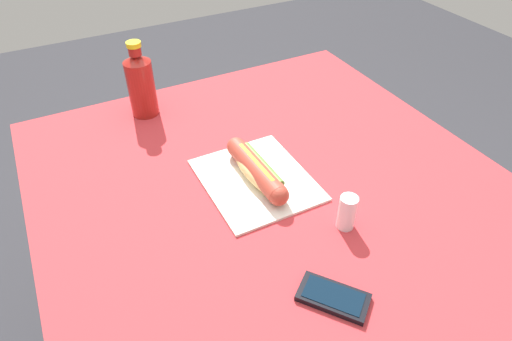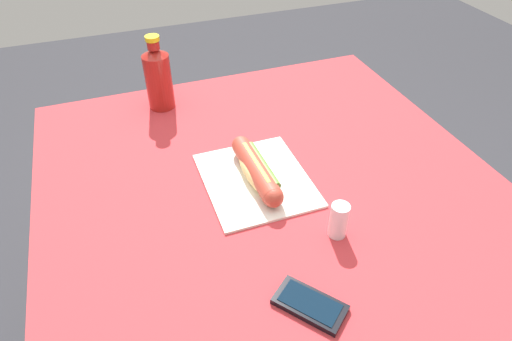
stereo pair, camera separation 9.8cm
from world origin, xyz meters
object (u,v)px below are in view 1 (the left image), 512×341
(soda_bottle, at_px, (141,84))
(salt_shaker, at_px, (347,212))
(cell_phone, at_px, (333,297))
(hot_dog, at_px, (256,170))

(soda_bottle, xyz_separation_m, salt_shaker, (0.60, 0.23, -0.05))
(cell_phone, relative_size, soda_bottle, 0.64)
(soda_bottle, distance_m, salt_shaker, 0.65)
(hot_dog, relative_size, salt_shaker, 3.12)
(hot_dog, height_order, salt_shaker, salt_shaker)
(hot_dog, relative_size, cell_phone, 1.81)
(soda_bottle, bearing_deg, hot_dog, 19.39)
(hot_dog, xyz_separation_m, salt_shaker, (0.21, 0.09, 0.01))
(salt_shaker, bearing_deg, soda_bottle, -158.80)
(hot_dog, xyz_separation_m, soda_bottle, (-0.40, -0.14, 0.06))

